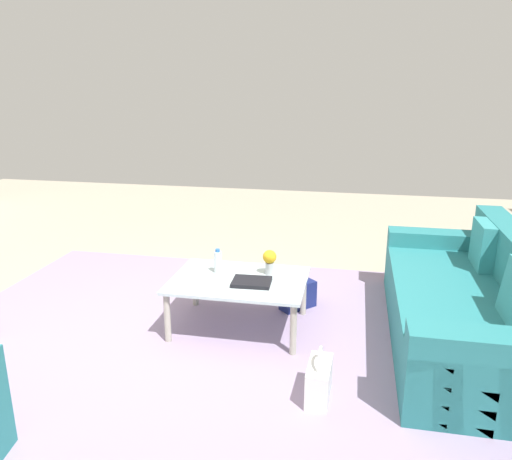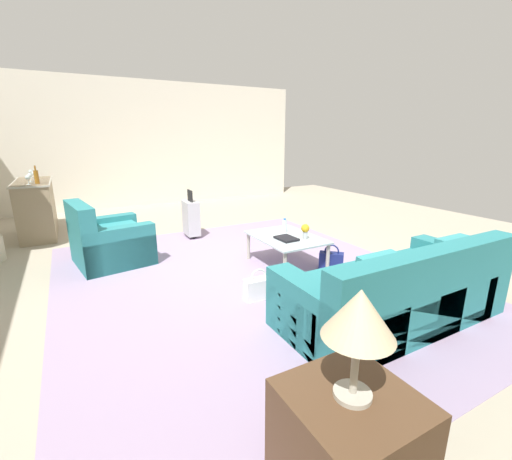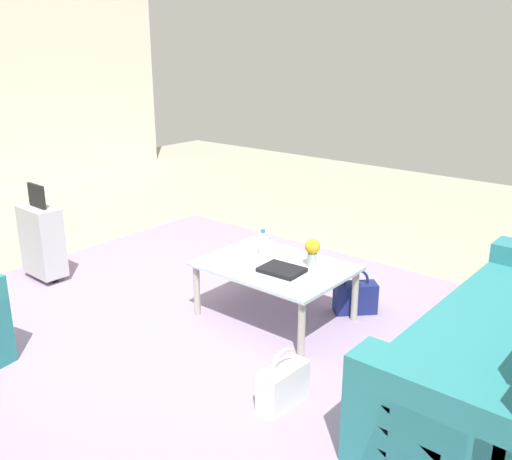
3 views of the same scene
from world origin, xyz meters
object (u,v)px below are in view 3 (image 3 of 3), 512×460
object	(u,v)px
suitcase_silver	(42,240)
handbag_navy	(355,297)
water_bottle	(263,243)
coffee_table	(275,271)
coffee_table_book	(282,270)
flower_vase	(312,250)
handbag_white	(283,385)

from	to	relation	value
suitcase_silver	handbag_navy	world-z (taller)	suitcase_silver
water_bottle	handbag_navy	bearing A→B (deg)	-150.46
coffee_table	handbag_navy	distance (m)	0.67
coffee_table	coffee_table_book	distance (m)	0.16
water_bottle	flower_vase	size ratio (longest dim) A/B	1.00
handbag_white	handbag_navy	bearing A→B (deg)	-77.44
water_bottle	handbag_white	bearing A→B (deg)	134.24
flower_vase	suitcase_silver	world-z (taller)	suitcase_silver
coffee_table_book	handbag_white	size ratio (longest dim) A/B	0.83
coffee_table	water_bottle	bearing A→B (deg)	-26.57
suitcase_silver	handbag_white	bearing A→B (deg)	177.14
water_bottle	handbag_navy	size ratio (longest dim) A/B	0.57
flower_vase	coffee_table_book	bearing A→B (deg)	66.50
coffee_table	suitcase_silver	bearing A→B (deg)	19.29
handbag_navy	coffee_table_book	bearing A→B (deg)	60.34
water_bottle	flower_vase	bearing A→B (deg)	-173.21
water_bottle	handbag_white	world-z (taller)	water_bottle
coffee_table	handbag_white	bearing A→B (deg)	130.40
coffee_table	handbag_navy	xyz separation A→B (m)	(-0.42, -0.45, -0.25)
coffee_table	flower_vase	size ratio (longest dim) A/B	5.20
coffee_table	handbag_white	size ratio (longest dim) A/B	2.98
coffee_table_book	handbag_navy	bearing A→B (deg)	-122.44
flower_vase	suitcase_silver	bearing A→B (deg)	20.95
handbag_navy	handbag_white	bearing A→B (deg)	102.56
handbag_white	coffee_table	bearing A→B (deg)	-49.60
water_bottle	suitcase_silver	size ratio (longest dim) A/B	0.24
coffee_table	handbag_navy	world-z (taller)	coffee_table
coffee_table	flower_vase	xyz separation A→B (m)	(-0.22, -0.15, 0.17)
water_bottle	handbag_navy	world-z (taller)	water_bottle
water_bottle	coffee_table_book	size ratio (longest dim) A/B	0.69
coffee_table	coffee_table_book	xyz separation A→B (m)	(-0.12, 0.08, 0.06)
coffee_table	handbag_white	distance (m)	1.12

